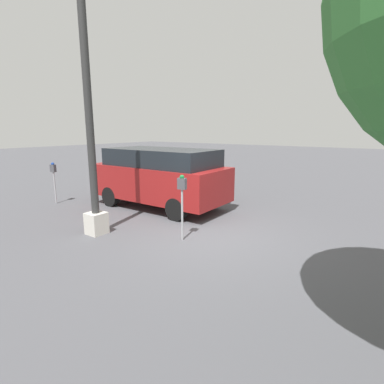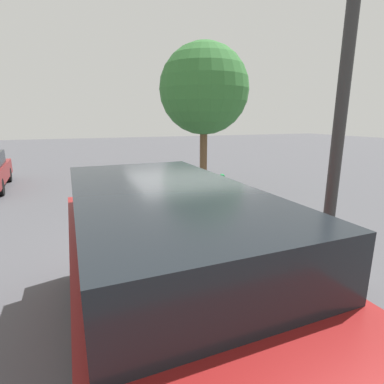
# 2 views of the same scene
# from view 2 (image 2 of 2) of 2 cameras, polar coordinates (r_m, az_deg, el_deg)

# --- Properties ---
(ground_plane) EXTENTS (80.00, 80.00, 0.00)m
(ground_plane) POSITION_cam_2_polar(r_m,az_deg,el_deg) (6.81, -0.23, -9.56)
(ground_plane) COLOR #4C4C51
(parking_meter_near) EXTENTS (0.22, 0.14, 1.58)m
(parking_meter_near) POSITION_cam_2_polar(r_m,az_deg,el_deg) (6.42, 5.68, -0.17)
(parking_meter_near) COLOR #9E9EA3
(parking_meter_near) RESTS_ON ground
(lamp_post) EXTENTS (0.44, 0.44, 5.43)m
(lamp_post) POSITION_cam_2_polar(r_m,az_deg,el_deg) (5.23, 25.50, 3.99)
(lamp_post) COLOR beige
(lamp_post) RESTS_ON ground
(parked_van) EXTENTS (4.64, 2.07, 1.97)m
(parked_van) POSITION_cam_2_polar(r_m,az_deg,el_deg) (3.54, -4.97, -13.52)
(parked_van) COLOR maroon
(parked_van) RESTS_ON ground
(street_tree) EXTENTS (3.23, 3.23, 5.35)m
(street_tree) POSITION_cam_2_polar(r_m,az_deg,el_deg) (11.44, 2.31, 18.89)
(street_tree) COLOR brown
(street_tree) RESTS_ON ground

